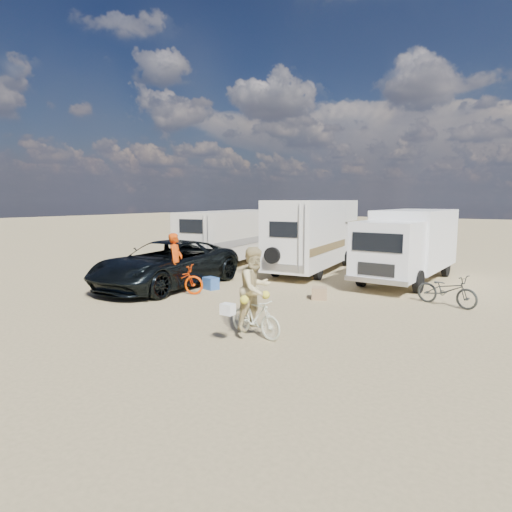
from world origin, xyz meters
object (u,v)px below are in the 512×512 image
Objects in this scene: box_truck at (408,246)px; rider_man at (176,266)px; rv_main at (314,236)px; dark_suv at (166,264)px; rider_woman at (255,296)px; rv_left at (232,237)px; bike_parked at (447,290)px; crate at (319,293)px; bike_woman at (255,317)px; cooler at (211,283)px; bike_man at (176,279)px.

box_truck reaches higher than rider_man.
rv_main is 1.15× the size of dark_suv.
rv_main is 1.04× the size of box_truck.
rider_woman reaches higher than dark_suv.
dark_suv is at bearing 72.64° from rider_woman.
bike_parked is at bearing -26.03° from rv_left.
rider_man is (-1.83, -6.83, -0.62)m from rv_main.
bike_parked is 3.76m from crate.
rider_woman is 4.02× the size of crate.
rider_man is at bearing -110.87° from rv_main.
cooler is at bearing 60.04° from bike_woman.
rv_main is at bearing -5.43° from rv_left.
bike_man reaches higher than cooler.
box_truck is at bearing -8.26° from rv_left.
rider_man is at bearing 73.54° from bike_woman.
dark_suv is at bearing -146.17° from cooler.
crate is (-0.36, 4.32, -0.76)m from rider_woman.
rv_main is at bearing 28.40° from bike_woman.
cooler is (1.62, 0.51, -0.62)m from dark_suv.
bike_woman is 3.21× the size of crate.
box_truck is 4.35× the size of bike_woman.
rv_left reaches higher than dark_suv.
rider_woman reaches higher than crate.
rider_woman is (-1.20, -8.96, -0.42)m from box_truck.
bike_man is at bearing -0.00° from rider_man.
dark_suv is 9.33m from bike_parked.
rider_man is (-5.92, -6.48, -0.44)m from box_truck.
rv_main reaches higher than cooler.
rv_left reaches higher than rider_man.
box_truck is 9.05m from rider_woman.
bike_man is (1.11, -0.70, -0.34)m from dark_suv.
bike_woman is 5.35m from rider_man.
cooler is (-7.41, -1.83, -0.27)m from bike_parked.
rider_man is at bearing 73.54° from rider_woman.
rider_woman is (4.72, -2.47, 0.02)m from rider_man.
rv_left reaches higher than crate.
rv_left reaches higher than cooler.
bike_parked is at bearing -37.82° from rv_main.
rv_main is 13.08× the size of cooler.
box_truck is at bearing 37.52° from dark_suv.
cooler is (0.51, 1.20, -0.72)m from rider_man.
cooler is 3.91m from crate.
box_truck is at bearing 3.51° from bike_woman.
rv_main is 4.37m from rv_left.
bike_man is at bearing 127.94° from bike_parked.
bike_man is at bearing 73.54° from rider_woman.
rv_left reaches higher than bike_man.
crate is at bearing 15.89° from bike_woman.
bike_man is 1.03× the size of bike_parked.
bike_woman is (-1.20, -8.96, -0.91)m from box_truck.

